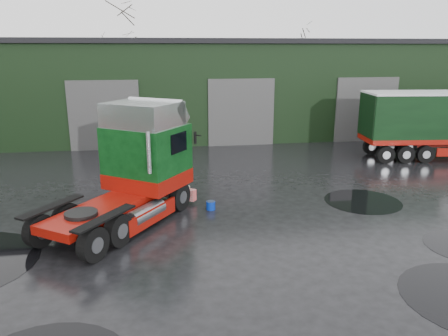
# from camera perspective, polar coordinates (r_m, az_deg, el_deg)

# --- Properties ---
(ground) EXTENTS (100.00, 100.00, 0.00)m
(ground) POSITION_cam_1_polar(r_m,az_deg,el_deg) (13.42, 5.34, -10.01)
(ground) COLOR black
(warehouse) EXTENTS (32.40, 12.40, 6.30)m
(warehouse) POSITION_cam_1_polar(r_m,az_deg,el_deg) (32.23, 0.17, 10.80)
(warehouse) COLOR black
(warehouse) RESTS_ON ground
(hero_tractor) EXTENTS (5.95, 6.82, 4.00)m
(hero_tractor) POSITION_cam_1_polar(r_m,az_deg,el_deg) (14.48, -14.22, -0.06)
(hero_tractor) COLOR #093511
(hero_tractor) RESTS_ON ground
(wash_bucket) EXTENTS (0.36, 0.36, 0.31)m
(wash_bucket) POSITION_cam_1_polar(r_m,az_deg,el_deg) (16.10, -1.75, -4.91)
(wash_bucket) COLOR #07269A
(wash_bucket) RESTS_ON ground
(tree_back_a) EXTENTS (4.40, 4.40, 9.50)m
(tree_back_a) POSITION_cam_1_polar(r_m,az_deg,el_deg) (41.84, -13.32, 13.64)
(tree_back_a) COLOR black
(tree_back_a) RESTS_ON ground
(tree_back_b) EXTENTS (4.40, 4.40, 7.50)m
(tree_back_b) POSITION_cam_1_polar(r_m,az_deg,el_deg) (43.78, 8.67, 12.62)
(tree_back_b) COLOR black
(tree_back_b) RESTS_ON ground
(puddle_1) EXTENTS (2.93, 2.93, 0.01)m
(puddle_1) POSITION_cam_1_polar(r_m,az_deg,el_deg) (17.80, 17.66, -4.16)
(puddle_1) COLOR black
(puddle_1) RESTS_ON ground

